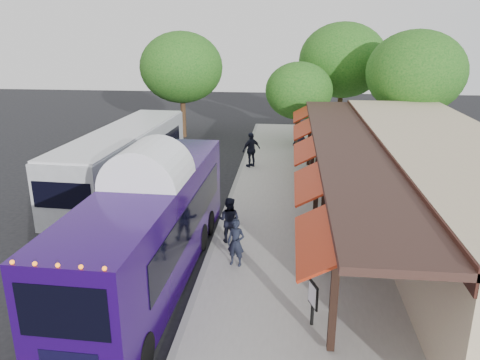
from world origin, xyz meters
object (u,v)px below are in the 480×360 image
at_px(city_bus, 125,159).
at_px(ped_a, 236,243).
at_px(ped_b, 229,220).
at_px(ped_c, 251,150).
at_px(coach_bus, 151,223).
at_px(ped_d, 301,142).
at_px(sign_board, 313,297).

distance_m(city_bus, ped_a, 9.21).
bearing_deg(ped_b, ped_c, -78.06).
height_order(coach_bus, ped_c, coach_bus).
relative_size(ped_b, ped_d, 0.91).
height_order(city_bus, sign_board, city_bus).
xyz_separation_m(city_bus, ped_a, (6.06, -6.90, -0.75)).
bearing_deg(ped_a, city_bus, 146.25).
distance_m(ped_a, sign_board, 3.82).
xyz_separation_m(coach_bus, ped_d, (4.85, 14.77, -0.79)).
xyz_separation_m(coach_bus, city_bus, (-3.56, 7.75, -0.18)).
bearing_deg(city_bus, ped_a, -45.83).
distance_m(ped_c, ped_d, 3.71).
bearing_deg(ped_d, sign_board, 122.35).
xyz_separation_m(ped_a, ped_b, (-0.45, 1.74, 0.05)).
distance_m(coach_bus, ped_a, 2.79).
bearing_deg(ped_d, coach_bus, 104.24).
relative_size(city_bus, ped_b, 6.84).
height_order(ped_a, ped_b, ped_b).
bearing_deg(sign_board, ped_c, 80.99).
xyz_separation_m(city_bus, ped_d, (8.41, 7.02, -0.62)).
relative_size(city_bus, ped_c, 5.90).
relative_size(ped_b, ped_c, 0.86).
bearing_deg(sign_board, city_bus, 110.33).
relative_size(ped_a, ped_d, 0.86).
height_order(ped_b, ped_c, ped_c).
height_order(coach_bus, ped_a, coach_bus).
distance_m(coach_bus, ped_b, 3.41).
distance_m(ped_a, ped_d, 14.13).
height_order(city_bus, ped_a, city_bus).
xyz_separation_m(coach_bus, sign_board, (4.83, -2.19, -0.89)).
bearing_deg(ped_c, ped_d, -179.22).
height_order(city_bus, ped_d, city_bus).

